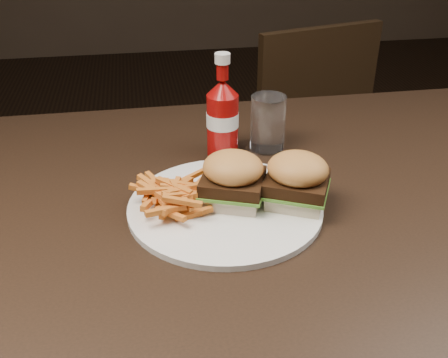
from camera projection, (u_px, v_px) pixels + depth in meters
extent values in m
cube|color=black|center=(248.00, 200.00, 0.89)|extent=(1.20, 0.80, 0.04)
cube|color=black|center=(281.00, 143.00, 1.77)|extent=(0.49, 0.49, 0.04)
cylinder|color=white|center=(225.00, 207.00, 0.82)|extent=(0.31, 0.31, 0.01)
cube|color=#F5DBC2|center=(233.00, 195.00, 0.82)|extent=(0.11, 0.10, 0.02)
cube|color=#F8ECC0|center=(296.00, 196.00, 0.82)|extent=(0.11, 0.11, 0.02)
cylinder|color=maroon|center=(223.00, 125.00, 0.96)|extent=(0.06, 0.06, 0.12)
cylinder|color=white|center=(268.00, 122.00, 0.99)|extent=(0.08, 0.08, 0.10)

